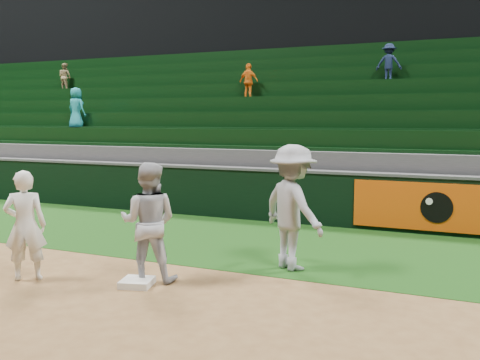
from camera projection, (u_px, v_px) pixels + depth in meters
name	position (u px, v px, depth m)	size (l,w,h in m)	color
ground	(167.00, 283.00, 7.88)	(70.00, 70.00, 0.00)	brown
foul_grass	(247.00, 241.00, 10.60)	(36.00, 4.20, 0.01)	#11360D
upper_deck	(378.00, 35.00, 23.06)	(40.00, 12.00, 12.00)	black
first_base	(137.00, 282.00, 7.75)	(0.44, 0.44, 0.10)	white
first_baseman	(25.00, 225.00, 7.96)	(0.61, 0.40, 1.66)	white
baserunner	(149.00, 222.00, 7.91)	(0.86, 0.67, 1.78)	#A7A9B2
base_coach	(293.00, 207.00, 8.51)	(1.29, 0.74, 2.00)	#9699A3
field_wall	(285.00, 195.00, 12.52)	(36.00, 0.45, 1.25)	black
stadium_seating	(326.00, 143.00, 15.84)	(36.00, 5.95, 4.85)	#3C3C3F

